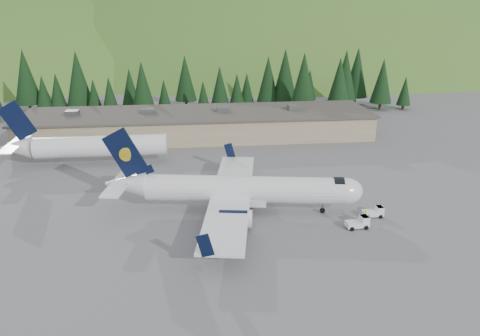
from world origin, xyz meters
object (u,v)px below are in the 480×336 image
Objects in this scene: terminal_building at (199,124)px; baggage_tug_b at (375,212)px; ramp_worker at (365,217)px; airliner at (238,190)px; baggage_tug_a at (359,223)px; second_airliner at (84,146)px.

baggage_tug_b is at bearing -62.56° from terminal_building.
airliner is at bearing -42.64° from ramp_worker.
baggage_tug_a is 48.06m from terminal_building.
second_airliner reaches higher than baggage_tug_b.
ramp_worker is (15.57, -5.41, -2.13)m from airliner.
baggage_tug_a is at bearing -36.50° from second_airliner.
terminal_building is (-21.55, 41.51, 2.01)m from baggage_tug_b.
ramp_worker is (19.60, -43.24, -1.74)m from terminal_building.
baggage_tug_a is 1.11× the size of baggage_tug_b.
baggage_tug_b is at bearing -161.88° from ramp_worker.
terminal_building is at bearing 107.81° from baggage_tug_a.
airliner is 38.05m from terminal_building.
baggage_tug_a is 1.65m from ramp_worker.
terminal_building is (-18.41, 44.36, 1.96)m from baggage_tug_a.
airliner reaches higher than terminal_building.
airliner is 16.62m from ramp_worker.
terminal_building is at bearing -89.11° from ramp_worker.
ramp_worker is (1.20, 1.12, 0.22)m from baggage_tug_a.
second_airliner is at bearing 149.74° from baggage_tug_b.
ramp_worker reaches higher than baggage_tug_b.
second_airliner is 15.51× the size of ramp_worker.
ramp_worker is at bearing 38.32° from baggage_tug_a.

